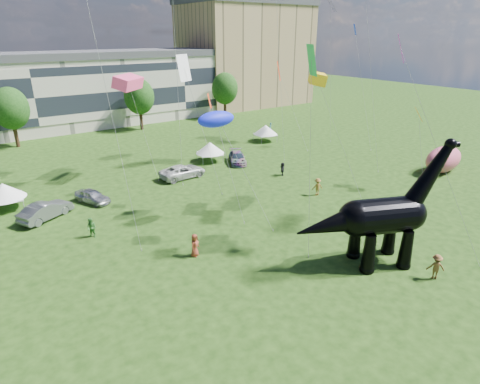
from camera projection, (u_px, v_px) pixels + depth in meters
ground at (341, 285)px, 27.72m from camera, size 220.00×220.00×0.00m
terrace_row at (28, 97)px, 67.76m from camera, size 78.00×11.00×12.00m
apartment_block at (245, 56)px, 94.29m from camera, size 28.00×18.00×22.00m
tree_mid_left at (10, 105)px, 58.70m from camera, size 5.20×5.20×9.44m
tree_mid_right at (139, 94)px, 69.59m from camera, size 5.20×5.20×9.44m
tree_far_right at (225, 86)px, 79.39m from camera, size 5.20×5.20×9.44m
dinosaur_sculpture at (377, 218)px, 29.09m from camera, size 11.53×6.45×9.74m
car_silver at (92, 196)px, 40.85m from camera, size 3.11×4.37×1.38m
car_grey at (46, 211)px, 37.24m from camera, size 5.28×3.91×1.66m
car_white at (183, 171)px, 47.81m from camera, size 5.75×2.89×1.56m
car_dark at (237, 158)px, 53.27m from camera, size 4.09×5.27×1.43m
gazebo_near at (210, 148)px, 53.52m from camera, size 4.66×4.66×2.63m
gazebo_far at (266, 130)px, 63.50m from camera, size 4.43×4.43×2.61m
gazebo_left at (4, 191)px, 38.92m from camera, size 4.20×4.20×2.69m
inflatable_pink at (443, 159)px, 49.55m from camera, size 6.68×3.69×3.23m
visitors at (221, 214)px, 36.44m from camera, size 55.11×41.74×1.88m
kites at (137, 13)px, 29.91m from camera, size 67.07×41.97×28.72m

